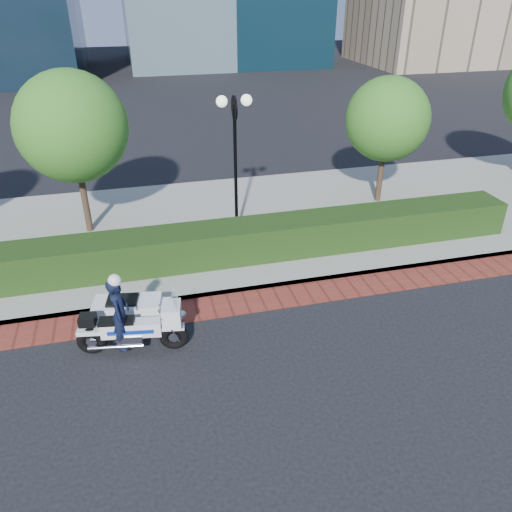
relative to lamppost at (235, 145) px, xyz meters
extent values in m
plane|color=black|center=(-1.00, -5.20, -2.96)|extent=(120.00, 120.00, 0.00)
cube|color=maroon|center=(-1.00, -3.70, -2.95)|extent=(60.00, 1.00, 0.01)
cube|color=gray|center=(-1.00, 0.80, -2.88)|extent=(60.00, 8.00, 0.15)
cube|color=black|center=(-1.00, -1.60, -2.31)|extent=(18.00, 1.20, 1.00)
cylinder|color=black|center=(0.00, 0.00, -2.66)|extent=(0.30, 0.30, 0.30)
cylinder|color=black|center=(0.00, 0.00, -0.81)|extent=(0.10, 0.10, 3.70)
cylinder|color=black|center=(0.00, 0.00, 1.04)|extent=(0.04, 0.70, 0.70)
sphere|color=white|center=(-0.35, 0.00, 1.24)|extent=(0.32, 0.32, 0.32)
sphere|color=white|center=(0.35, 0.00, 1.24)|extent=(0.32, 0.32, 0.32)
cylinder|color=#332319|center=(-4.50, 1.30, -1.72)|extent=(0.20, 0.20, 2.17)
sphere|color=#3A6E1B|center=(-4.50, 1.30, 0.48)|extent=(3.20, 3.20, 3.20)
cylinder|color=#332319|center=(5.50, 1.30, -1.85)|extent=(0.20, 0.20, 1.92)
sphere|color=#3A6E1B|center=(5.50, 1.30, 0.10)|extent=(2.80, 2.80, 2.80)
torus|color=black|center=(-4.25, -4.75, -2.64)|extent=(0.67, 0.30, 0.64)
torus|color=black|center=(-2.52, -5.04, -2.64)|extent=(0.67, 0.30, 0.64)
cube|color=silver|center=(-3.39, -4.90, -2.35)|extent=(1.30, 0.52, 0.33)
cube|color=silver|center=(-3.43, -4.89, -2.59)|extent=(0.59, 0.47, 0.27)
cube|color=silver|center=(-2.52, -5.04, -2.03)|extent=(0.47, 0.59, 0.44)
cube|color=silver|center=(-2.42, -5.06, -1.69)|extent=(0.20, 0.50, 0.39)
cube|color=black|center=(-3.67, -4.85, -2.16)|extent=(0.77, 0.41, 0.10)
cube|color=black|center=(-4.25, -4.75, -2.08)|extent=(0.39, 0.36, 0.21)
cube|color=silver|center=(-3.44, -4.05, -2.47)|extent=(1.60, 0.92, 0.54)
cube|color=black|center=(-3.54, -4.03, -2.18)|extent=(0.75, 0.59, 0.08)
torus|color=black|center=(-3.46, -3.57, -2.72)|extent=(0.51, 0.23, 0.49)
imported|color=black|center=(-3.58, -4.86, -1.97)|extent=(0.50, 0.67, 1.68)
sphere|color=white|center=(-3.58, -4.86, -1.15)|extent=(0.27, 0.27, 0.27)
camera|label=1|loc=(-2.94, -13.87, 4.16)|focal=35.00mm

